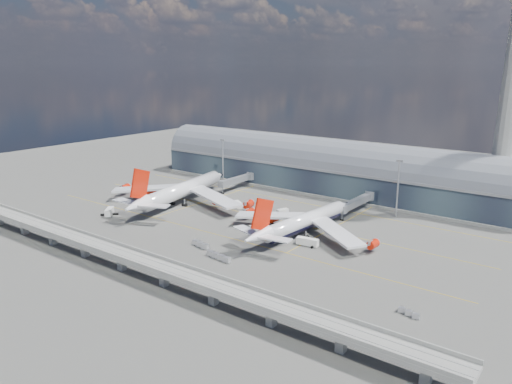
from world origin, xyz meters
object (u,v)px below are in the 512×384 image
Objects in this scene: service_truck_1 at (254,230)px; service_truck_2 at (307,242)px; airliner_right at (303,222)px; floodlight_mast_left at (223,161)px; service_truck_0 at (109,212)px; service_truck_3 at (273,220)px; service_truck_5 at (238,205)px; control_tower at (510,98)px; cargo_train_2 at (409,313)px; floodlight_mast_right at (398,187)px; service_truck_4 at (282,212)px; cargo_train_0 at (200,245)px; airliner_left at (180,191)px; cargo_train_1 at (219,257)px.

service_truck_2 is at bearing -55.39° from service_truck_1.
floodlight_mast_left is at bearing 155.26° from airliner_right.
service_truck_0 is 1.16× the size of service_truck_3.
service_truck_1 is 37.21m from service_truck_5.
airliner_right is at bearing -127.04° from control_tower.
cargo_train_2 is at bearing -31.47° from floodlight_mast_left.
floodlight_mast_right is at bearing -3.87° from service_truck_0.
cargo_train_0 is at bearing -70.48° from service_truck_4.
control_tower reaches higher than service_truck_3.
floodlight_mast_left reaches higher than service_truck_1.
service_truck_0 is 1.17× the size of service_truck_5.
service_truck_4 is at bearing 40.33° from cargo_train_2.
service_truck_1 is (-72.04, -83.07, -50.22)m from control_tower.
service_truck_1 is at bearing -58.83° from service_truck_4.
floodlight_mast_right is 3.84× the size of cargo_train_2.
airliner_left is 55.26m from service_truck_1.
cargo_train_0 is at bearing -44.26° from service_truck_0.
control_tower reaches higher than service_truck_4.
airliner_right reaches higher than service_truck_2.
service_truck_1 is 0.80× the size of service_truck_3.
cargo_train_1 is at bearing -121.63° from cargo_train_0.
cargo_train_0 is at bearing -54.56° from floodlight_mast_left.
service_truck_0 is (-82.99, -28.98, -3.77)m from airliner_right.
floodlight_mast_right reaches higher than service_truck_4.
floodlight_mast_right is at bearing 9.33° from cargo_train_2.
airliner_left is (-90.61, -42.65, -6.79)m from floodlight_mast_right.
control_tower is 126.20m from service_truck_5.
airliner_left is at bearing -154.79° from floodlight_mast_right.
airliner_right reaches higher than service_truck_5.
service_truck_4 is 0.51× the size of cargo_train_1.
floodlight_mast_left is 2.96× the size of cargo_train_0.
floodlight_mast_left reaches higher than service_truck_4.
service_truck_1 is at bearing -26.56° from cargo_train_0.
service_truck_0 reaches higher than service_truck_4.
service_truck_4 is at bearing 2.74° from cargo_train_1.
service_truck_5 is 114.60m from cargo_train_2.
service_truck_5 reaches higher than service_truck_1.
floodlight_mast_right is 2.26× the size of cargo_train_1.
airliner_left reaches higher than service_truck_3.
cargo_train_1 is (8.18, -44.41, -0.55)m from service_truck_3.
control_tower is at bearing 57.84° from airliner_right.
service_truck_1 is 24.34m from service_truck_2.
cargo_train_1 is at bearing -115.83° from service_truck_5.
cargo_train_0 is at bearing -118.88° from floodlight_mast_right.
service_truck_1 is at bearing -58.47° from service_truck_3.
floodlight_mast_right is 4.43× the size of service_truck_4.
service_truck_4 is at bearing -3.12° from service_truck_0.
service_truck_5 is at bearing 14.68° from airliner_left.
cargo_train_1 is at bearing 76.07° from cargo_train_2.
service_truck_2 is at bearing -4.20° from service_truck_3.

